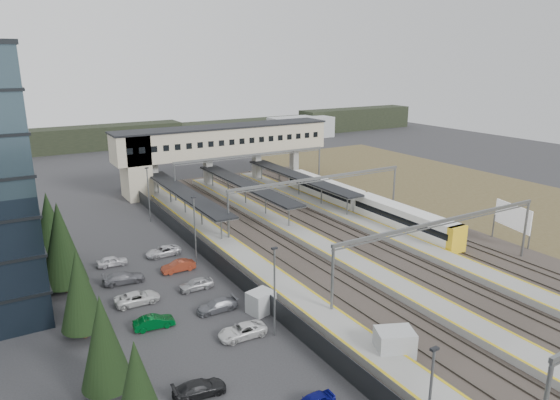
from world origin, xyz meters
TOP-DOWN VIEW (x-y plane):
  - ground at (0.00, 0.00)m, footprint 220.00×220.00m
  - conifer_row at (-22.00, -3.86)m, footprint 4.42×49.82m
  - car_park at (-13.33, -6.92)m, footprint 10.50×44.51m
  - lampposts at (-8.00, 1.25)m, footprint 0.50×53.25m
  - fence at (-6.50, 5.00)m, footprint 0.08×90.00m
  - relay_cabin_near at (-1.56, -15.69)m, footprint 3.54×3.14m
  - relay_cabin_far at (-7.06, -3.78)m, footprint 2.65×2.38m
  - rail_corridor at (9.34, 5.00)m, footprint 34.00×90.00m
  - canopies at (7.00, 27.00)m, footprint 23.10×30.00m
  - footbridge at (7.70, 42.00)m, footprint 40.40×6.40m
  - gantries at (12.00, 3.00)m, footprint 28.40×62.28m
  - train at (20.00, 14.46)m, footprint 2.65×36.76m
  - billboard at (28.86, -4.39)m, footprint 1.59×5.99m
  - scrub_east at (45.00, 5.00)m, footprint 34.00×120.00m
  - treeline_far at (23.81, 92.28)m, footprint 170.00×19.00m

SIDE VIEW (x-z plane):
  - ground at x=0.00m, z-range 0.00..0.00m
  - scrub_east at x=45.00m, z-range 0.00..0.06m
  - rail_corridor at x=9.34m, z-range -0.17..0.75m
  - car_park at x=-13.33m, z-range -0.04..1.23m
  - fence at x=-6.50m, z-range 0.00..2.00m
  - relay_cabin_far at x=-7.06m, z-range 0.00..2.08m
  - relay_cabin_near at x=-1.56m, z-range 0.00..2.44m
  - train at x=20.00m, z-range 0.23..3.56m
  - treeline_far at x=23.81m, z-range -0.55..6.45m
  - billboard at x=28.86m, z-range 0.91..6.14m
  - canopies at x=7.00m, z-range 2.28..5.56m
  - lampposts at x=-8.00m, z-range 0.30..8.37m
  - conifer_row at x=-22.00m, z-range 0.09..9.59m
  - gantries at x=12.00m, z-range 2.41..9.58m
  - footbridge at x=7.70m, z-range 2.33..13.53m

